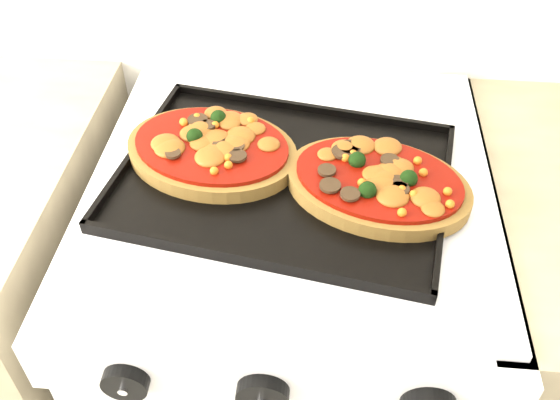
# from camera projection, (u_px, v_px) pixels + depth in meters

# --- Properties ---
(stove) EXTENTS (0.60, 0.60, 0.91)m
(stove) POSITION_uv_depth(u_px,v_px,m) (289.00, 345.00, 1.24)
(stove) COLOR white
(stove) RESTS_ON floor
(control_panel) EXTENTS (0.60, 0.02, 0.09)m
(control_panel) POSITION_uv_depth(u_px,v_px,m) (272.00, 380.00, 0.74)
(control_panel) COLOR white
(control_panel) RESTS_ON stove
(knob_left) EXTENTS (0.06, 0.02, 0.06)m
(knob_left) POSITION_uv_depth(u_px,v_px,m) (125.00, 383.00, 0.73)
(knob_left) COLOR black
(knob_left) RESTS_ON control_panel
(knob_center) EXTENTS (0.06, 0.02, 0.06)m
(knob_center) POSITION_uv_depth(u_px,v_px,m) (263.00, 394.00, 0.72)
(knob_center) COLOR black
(knob_center) RESTS_ON control_panel
(baking_tray) EXTENTS (0.52, 0.42, 0.02)m
(baking_tray) POSITION_uv_depth(u_px,v_px,m) (283.00, 175.00, 0.90)
(baking_tray) COLOR black
(baking_tray) RESTS_ON stove
(pizza_left) EXTENTS (0.30, 0.25, 0.04)m
(pizza_left) POSITION_uv_depth(u_px,v_px,m) (212.00, 148.00, 0.92)
(pizza_left) COLOR olive
(pizza_left) RESTS_ON baking_tray
(pizza_right) EXTENTS (0.30, 0.25, 0.04)m
(pizza_right) POSITION_uv_depth(u_px,v_px,m) (378.00, 182.00, 0.87)
(pizza_right) COLOR olive
(pizza_right) RESTS_ON baking_tray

